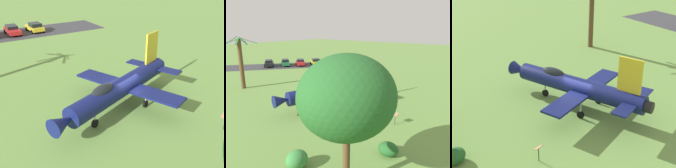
{
  "view_description": "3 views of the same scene",
  "coord_description": "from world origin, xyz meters",
  "views": [
    {
      "loc": [
        17.09,
        5.64,
        10.42
      ],
      "look_at": [
        -0.51,
        -1.08,
        1.63
      ],
      "focal_mm": 42.14,
      "sensor_mm": 36.0,
      "label": 1
    },
    {
      "loc": [
        17.88,
        14.99,
        8.68
      ],
      "look_at": [
        -0.49,
        0.02,
        2.44
      ],
      "focal_mm": 34.9,
      "sensor_mm": 36.0,
      "label": 2
    },
    {
      "loc": [
        -6.43,
        22.55,
        13.24
      ],
      "look_at": [
        0.76,
        1.33,
        2.55
      ],
      "focal_mm": 52.52,
      "sensor_mm": 36.0,
      "label": 3
    }
  ],
  "objects": [
    {
      "name": "ground_plane",
      "position": [
        0.0,
        0.0,
        0.0
      ],
      "size": [
        200.0,
        200.0,
        0.0
      ],
      "primitive_type": "plane",
      "color": "#668E42"
    },
    {
      "name": "display_jet",
      "position": [
        0.33,
        -0.09,
        1.89
      ],
      "size": [
        12.94,
        9.25,
        5.14
      ],
      "rotation": [
        0.0,
        0.0,
        6.01
      ],
      "color": "#111951",
      "rests_on": "ground_plane"
    },
    {
      "name": "palm_tree",
      "position": [
        2.86,
        -15.02,
        3.77
      ],
      "size": [
        3.87,
        3.9,
        7.43
      ],
      "color": "brown",
      "rests_on": "ground_plane"
    },
    {
      "name": "shrub_by_tree",
      "position": [
        5.25,
        9.2,
        0.47
      ],
      "size": [
        1.24,
        1.43,
        0.95
      ],
      "color": "#235B26",
      "rests_on": "ground_plane"
    },
    {
      "name": "info_plaque",
      "position": [
        0.37,
        7.43,
        0.85
      ],
      "size": [
        0.58,
        0.7,
        1.14
      ],
      "color": "#333333",
      "rests_on": "ground_plane"
    }
  ]
}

